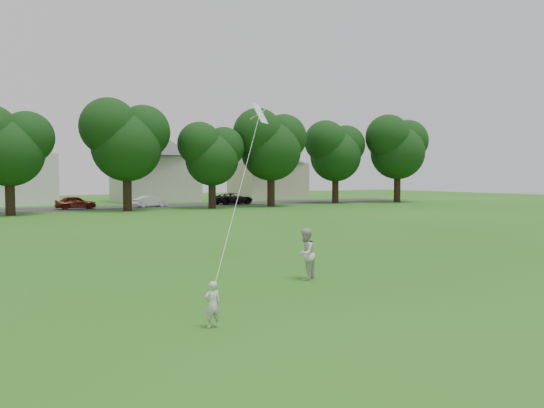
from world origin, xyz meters
TOP-DOWN VIEW (x-y plane):
  - ground at (0.00, 0.00)m, footprint 160.00×160.00m
  - street at (0.00, 42.00)m, footprint 90.00×7.00m
  - toddler at (-1.11, -0.88)m, footprint 0.35×0.23m
  - older_boy at (3.40, 2.26)m, footprint 0.94×0.89m
  - kite at (1.66, 2.91)m, footprint 3.23×4.21m
  - tree_row at (5.20, 35.61)m, footprint 81.92×9.26m
  - house_row at (0.13, 52.00)m, footprint 77.13×13.47m

SIDE VIEW (x-z plane):
  - ground at x=0.00m, z-range 0.00..0.00m
  - street at x=0.00m, z-range 0.00..0.01m
  - toddler at x=-1.11m, z-range 0.00..0.95m
  - older_boy at x=3.40m, z-range 0.00..1.53m
  - kite at x=1.66m, z-range -2.19..8.31m
  - house_row at x=0.13m, z-range -0.26..10.29m
  - tree_row at x=5.20m, z-range 0.71..12.31m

